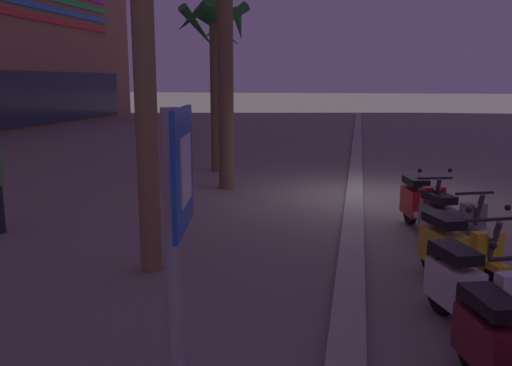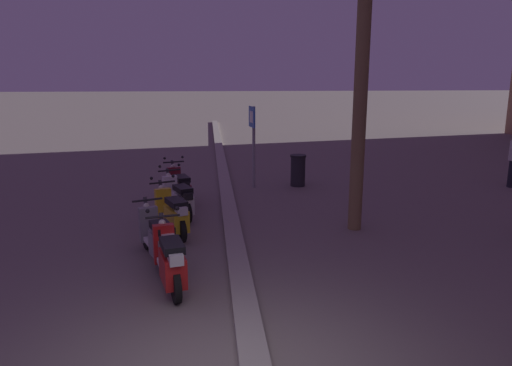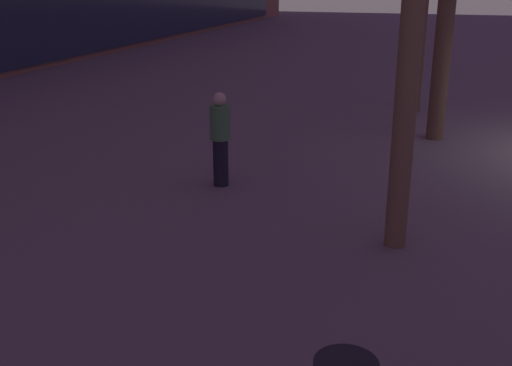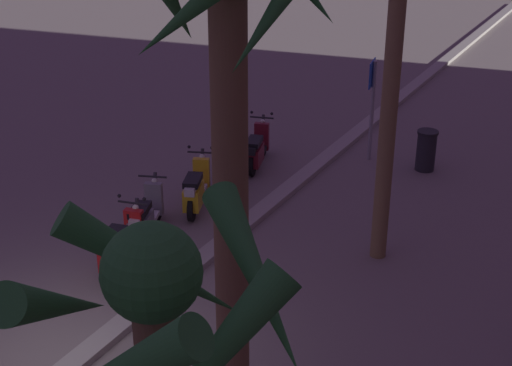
# 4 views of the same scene
# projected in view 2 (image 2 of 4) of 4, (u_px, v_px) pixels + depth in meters

# --- Properties ---
(scooter_maroon_lead_nearest) EXTENTS (1.70, 0.77, 1.17)m
(scooter_maroon_lead_nearest) POSITION_uv_depth(u_px,v_px,m) (179.00, 188.00, 12.29)
(scooter_maroon_lead_nearest) COLOR black
(scooter_maroon_lead_nearest) RESTS_ON ground
(scooter_white_far_back) EXTENTS (1.77, 0.89, 1.17)m
(scooter_white_far_back) POSITION_uv_depth(u_px,v_px,m) (179.00, 199.00, 11.12)
(scooter_white_far_back) COLOR black
(scooter_white_far_back) RESTS_ON ground
(scooter_yellow_gap_after_mid) EXTENTS (1.69, 0.88, 1.17)m
(scooter_yellow_gap_after_mid) POSITION_uv_depth(u_px,v_px,m) (172.00, 214.00, 9.86)
(scooter_yellow_gap_after_mid) COLOR black
(scooter_yellow_gap_after_mid) RESTS_ON ground
(scooter_grey_last_in_row) EXTENTS (1.74, 0.87, 1.04)m
(scooter_grey_last_in_row) POSITION_uv_depth(u_px,v_px,m) (158.00, 239.00, 8.38)
(scooter_grey_last_in_row) COLOR black
(scooter_grey_last_in_row) RESTS_ON ground
(scooter_red_mid_front) EXTENTS (1.73, 0.71, 1.17)m
(scooter_red_mid_front) POSITION_uv_depth(u_px,v_px,m) (170.00, 261.00, 7.36)
(scooter_red_mid_front) COLOR black
(scooter_red_mid_front) RESTS_ON ground
(crossing_sign) EXTENTS (0.59, 0.17, 2.40)m
(crossing_sign) POSITION_uv_depth(u_px,v_px,m) (253.00, 137.00, 13.92)
(crossing_sign) COLOR #939399
(crossing_sign) RESTS_ON ground
(litter_bin) EXTENTS (0.48, 0.48, 0.95)m
(litter_bin) POSITION_uv_depth(u_px,v_px,m) (298.00, 170.00, 14.33)
(litter_bin) COLOR #232328
(litter_bin) RESTS_ON ground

